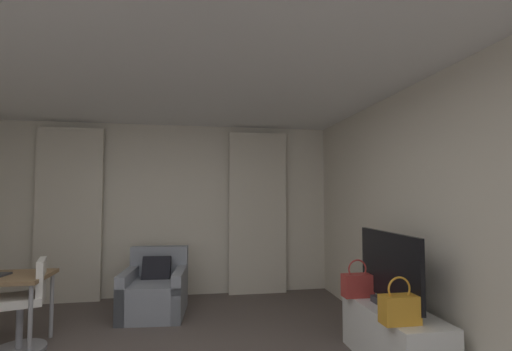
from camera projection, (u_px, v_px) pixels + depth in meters
The scene contains 11 objects.
wall_window at pixel (168, 209), 5.43m from camera, with size 5.12×0.06×2.60m.
wall_right at pixel (459, 223), 2.86m from camera, with size 0.06×6.12×2.60m.
ceiling at pixel (138, 40), 2.51m from camera, with size 5.12×6.12×0.06m, color white.
curtain_left_panel at pixel (69, 214), 5.07m from camera, with size 0.90×0.06×2.50m.
curtain_right_panel at pixel (258, 212), 5.52m from camera, with size 0.90×0.06×2.50m.
armchair at pixel (155, 292), 4.53m from camera, with size 0.82×0.88×0.82m.
desk_chair at pixel (25, 310), 3.46m from camera, with size 0.50×0.50×0.88m.
tv_console at pixel (394, 337), 3.16m from camera, with size 0.47×1.14×0.51m.
tv_flatscreen at pixel (389, 271), 3.23m from camera, with size 0.20×0.98×0.67m.
handbag_primary at pixel (358, 284), 3.53m from camera, with size 0.30×0.14×0.37m.
handbag_secondary at pixel (400, 308), 2.79m from camera, with size 0.30×0.14×0.37m.
Camera 1 is at (0.42, -2.56, 1.53)m, focal length 24.81 mm.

